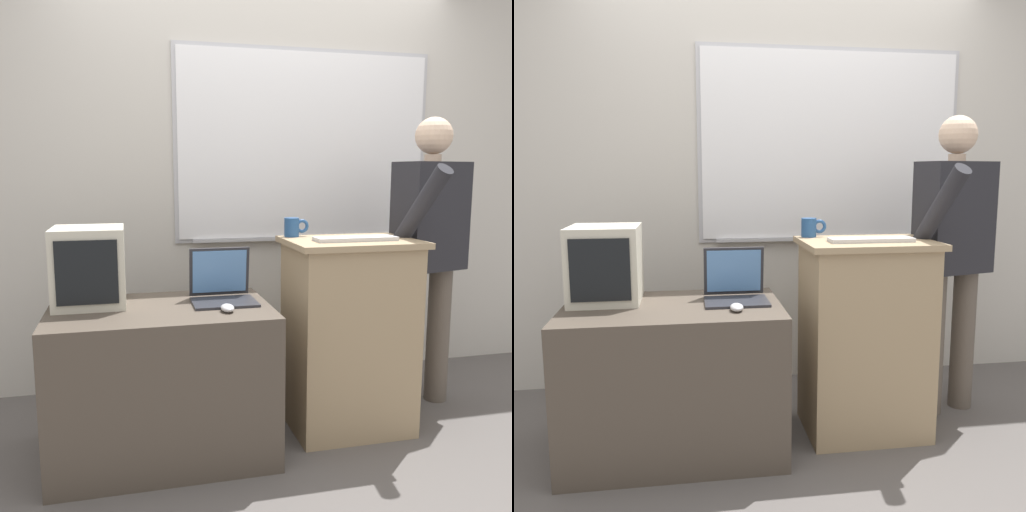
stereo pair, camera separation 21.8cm
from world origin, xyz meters
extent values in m
plane|color=#5B5654|center=(0.00, 0.00, 0.00)|extent=(30.00, 30.00, 0.00)
cube|color=beige|center=(0.00, 1.25, 1.45)|extent=(6.40, 0.12, 2.90)
cube|color=#B7B7BC|center=(0.31, 1.19, 1.51)|extent=(1.67, 0.02, 1.20)
cube|color=white|center=(0.31, 1.18, 1.51)|extent=(1.62, 0.02, 1.15)
cube|color=#B7B7BC|center=(0.31, 1.17, 0.92)|extent=(1.46, 0.04, 0.02)
cube|color=tan|center=(0.29, 0.38, 0.49)|extent=(0.60, 0.46, 0.97)
cube|color=tan|center=(0.29, 0.38, 0.99)|extent=(0.66, 0.50, 0.03)
cube|color=#4C4238|center=(-0.67, 0.33, 0.36)|extent=(1.02, 0.66, 0.72)
cylinder|color=brown|center=(0.73, 0.52, 0.40)|extent=(0.13, 0.13, 0.80)
cylinder|color=brown|center=(0.94, 0.57, 0.40)|extent=(0.13, 0.13, 0.80)
cube|color=#232328|center=(0.84, 0.55, 1.10)|extent=(0.43, 0.31, 0.60)
cylinder|color=beige|center=(0.84, 0.55, 1.42)|extent=(0.09, 0.09, 0.04)
sphere|color=beige|center=(0.84, 0.55, 1.54)|extent=(0.20, 0.20, 0.20)
cylinder|color=#232328|center=(0.62, 0.32, 1.13)|extent=(0.18, 0.42, 0.50)
cylinder|color=#232328|center=(1.05, 0.60, 1.07)|extent=(0.08, 0.08, 0.57)
cube|color=#28282D|center=(-0.37, 0.33, 0.72)|extent=(0.31, 0.23, 0.01)
cube|color=#28282D|center=(-0.37, 0.47, 0.85)|extent=(0.30, 0.05, 0.24)
cube|color=#598CCC|center=(-0.37, 0.46, 0.85)|extent=(0.27, 0.03, 0.21)
cube|color=silver|center=(0.29, 0.32, 1.01)|extent=(0.41, 0.12, 0.02)
ellipsoid|color=#BCBCC1|center=(-0.39, 0.18, 0.73)|extent=(0.06, 0.10, 0.03)
cube|color=beige|center=(-0.99, 0.47, 0.90)|extent=(0.33, 0.35, 0.37)
cube|color=black|center=(-0.99, 0.29, 0.90)|extent=(0.27, 0.01, 0.29)
cylinder|color=#234C84|center=(0.03, 0.56, 1.05)|extent=(0.08, 0.08, 0.10)
torus|color=#234C84|center=(0.09, 0.56, 1.06)|extent=(0.07, 0.02, 0.07)
camera|label=1|loc=(-0.82, -2.16, 1.34)|focal=38.00mm
camera|label=2|loc=(-0.60, -2.20, 1.34)|focal=38.00mm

